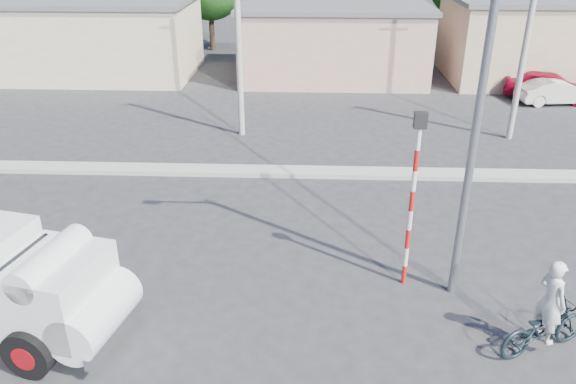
{
  "coord_description": "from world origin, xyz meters",
  "views": [
    {
      "loc": [
        0.85,
        -10.06,
        7.99
      ],
      "look_at": [
        0.27,
        3.82,
        1.3
      ],
      "focal_mm": 35.0,
      "sensor_mm": 36.0,
      "label": 1
    }
  ],
  "objects_px": {
    "car_cream": "(556,92)",
    "streetlight": "(474,89)",
    "cyclist": "(548,313)",
    "traffic_pole": "(413,187)",
    "bicycle": "(544,328)",
    "car_red": "(549,86)"
  },
  "relations": [
    {
      "from": "bicycle",
      "to": "car_cream",
      "type": "bearing_deg",
      "value": -45.55
    },
    {
      "from": "cyclist",
      "to": "streetlight",
      "type": "height_order",
      "value": "streetlight"
    },
    {
      "from": "bicycle",
      "to": "streetlight",
      "type": "bearing_deg",
      "value": 13.68
    },
    {
      "from": "bicycle",
      "to": "car_red",
      "type": "height_order",
      "value": "car_red"
    },
    {
      "from": "bicycle",
      "to": "streetlight",
      "type": "height_order",
      "value": "streetlight"
    },
    {
      "from": "bicycle",
      "to": "traffic_pole",
      "type": "height_order",
      "value": "traffic_pole"
    },
    {
      "from": "cyclist",
      "to": "traffic_pole",
      "type": "distance_m",
      "value": 3.76
    },
    {
      "from": "car_cream",
      "to": "streetlight",
      "type": "xyz_separation_m",
      "value": [
        -8.58,
        -15.81,
        4.36
      ]
    },
    {
      "from": "bicycle",
      "to": "cyclist",
      "type": "xyz_separation_m",
      "value": [
        0.0,
        0.0,
        0.37
      ]
    },
    {
      "from": "bicycle",
      "to": "streetlight",
      "type": "distance_m",
      "value": 5.07
    },
    {
      "from": "bicycle",
      "to": "traffic_pole",
      "type": "distance_m",
      "value": 3.94
    },
    {
      "from": "streetlight",
      "to": "cyclist",
      "type": "bearing_deg",
      "value": -52.36
    },
    {
      "from": "cyclist",
      "to": "streetlight",
      "type": "relative_size",
      "value": 0.21
    },
    {
      "from": "traffic_pole",
      "to": "streetlight",
      "type": "height_order",
      "value": "streetlight"
    },
    {
      "from": "car_red",
      "to": "traffic_pole",
      "type": "bearing_deg",
      "value": 169.91
    },
    {
      "from": "car_cream",
      "to": "streetlight",
      "type": "bearing_deg",
      "value": 144.2
    },
    {
      "from": "cyclist",
      "to": "car_cream",
      "type": "bearing_deg",
      "value": -45.55
    },
    {
      "from": "car_cream",
      "to": "car_red",
      "type": "bearing_deg",
      "value": 2.69
    },
    {
      "from": "cyclist",
      "to": "traffic_pole",
      "type": "bearing_deg",
      "value": 23.25
    },
    {
      "from": "car_cream",
      "to": "traffic_pole",
      "type": "bearing_deg",
      "value": 141.15
    },
    {
      "from": "cyclist",
      "to": "bicycle",
      "type": "bearing_deg",
      "value": -0.0
    },
    {
      "from": "bicycle",
      "to": "car_cream",
      "type": "height_order",
      "value": "car_cream"
    }
  ]
}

